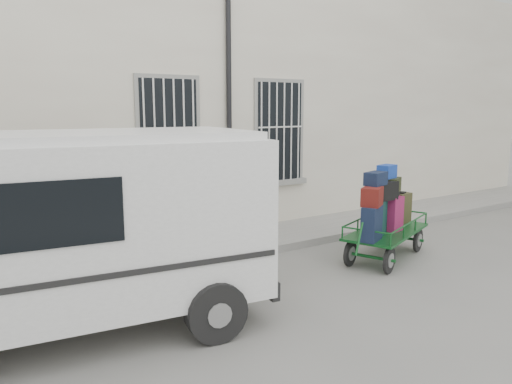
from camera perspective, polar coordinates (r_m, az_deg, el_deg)
The scene contains 5 objects.
ground at distance 8.13m, azimuth 1.93°, elevation -10.50°, with size 80.00×80.00×0.00m, color slate.
building at distance 12.51m, azimuth -13.09°, elevation 10.33°, with size 24.00×5.15×6.00m.
sidewalk at distance 9.89m, azimuth -5.57°, elevation -6.39°, with size 24.00×1.70×0.15m, color gray.
luggage_cart at distance 9.46m, azimuth 14.59°, elevation -2.41°, with size 2.44×1.63×1.76m.
van at distance 6.46m, azimuth -21.60°, elevation -3.22°, with size 5.21×2.76×2.51m.
Camera 1 is at (-4.46, -6.19, 2.80)m, focal length 35.00 mm.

